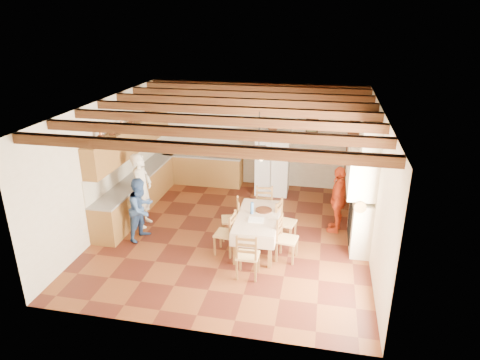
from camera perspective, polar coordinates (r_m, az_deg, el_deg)
name	(u,v)px	position (r m, az deg, el deg)	size (l,w,h in m)	color
floor	(233,235)	(9.99, -0.91, -7.32)	(6.00, 6.50, 0.02)	#471B12
ceiling	(232,105)	(8.93, -1.03, 9.90)	(6.00, 6.50, 0.02)	white
wall_back	(257,135)	(12.40, 2.29, 6.06)	(6.00, 0.02, 3.00)	beige
wall_front	(186,250)	(6.51, -7.22, -9.24)	(6.00, 0.02, 3.00)	beige
wall_left	(106,165)	(10.39, -17.42, 1.95)	(0.02, 6.50, 3.00)	beige
wall_right	(376,184)	(9.22, 17.62, -0.56)	(0.02, 6.50, 3.00)	beige
ceiling_beams	(232,110)	(8.95, -1.02, 9.28)	(6.00, 6.30, 0.16)	#34140C
lower_cabinets_left	(141,191)	(11.50, -13.04, -1.42)	(0.60, 4.30, 0.86)	brown
lower_cabinets_back	(203,169)	(12.77, -4.89, 1.42)	(2.30, 0.60, 0.86)	brown
countertop_left	(140,175)	(11.33, -13.23, 0.67)	(0.62, 4.30, 0.04)	gray
countertop_back	(203,155)	(12.62, -4.95, 3.34)	(2.34, 0.62, 0.04)	gray
backsplash_left	(128,162)	(11.35, -14.68, 2.28)	(0.03, 4.30, 0.60)	beige
backsplash_back	(205,142)	(12.78, -4.64, 5.09)	(2.30, 0.03, 0.60)	beige
upper_cabinets	(132,138)	(11.09, -14.25, 5.40)	(0.35, 4.20, 0.70)	brown
fireplace	(360,184)	(9.41, 15.70, -0.54)	(0.56, 1.60, 2.80)	beige
wall_picture	(312,126)	(12.14, 9.59, 7.14)	(0.34, 0.03, 0.42)	#311F18
refrigerator	(273,162)	(11.94, 4.39, 2.39)	(0.90, 0.74, 1.80)	white
hutch	(355,164)	(11.61, 15.10, 2.09)	(0.50, 1.20, 2.18)	#371A0B
dining_table	(258,219)	(9.18, 2.37, -5.27)	(0.92, 1.74, 0.75)	beige
chandelier	(259,149)	(8.59, 2.53, 4.17)	(0.47, 0.47, 0.03)	black
chair_left_near	(225,233)	(9.06, -2.01, -7.04)	(0.42, 0.40, 0.96)	brown
chair_left_far	(231,219)	(9.63, -1.27, -5.18)	(0.42, 0.40, 0.96)	brown
chair_right_near	(287,239)	(8.89, 6.31, -7.77)	(0.42, 0.40, 0.96)	brown
chair_right_far	(286,222)	(9.55, 6.13, -5.56)	(0.42, 0.40, 0.96)	brown
chair_end_near	(248,255)	(8.31, 1.04, -9.90)	(0.42, 0.40, 0.96)	brown
chair_end_far	(264,207)	(10.18, 3.20, -3.66)	(0.42, 0.40, 0.96)	brown
person_man	(142,190)	(10.30, -12.93, -1.32)	(0.66, 0.43, 1.81)	silver
person_woman_blue	(141,209)	(9.77, -13.02, -3.77)	(0.70, 0.55, 1.45)	#355795
person_woman_red	(338,199)	(10.07, 12.95, -2.53)	(0.93, 0.39, 1.59)	red
microwave	(226,151)	(12.40, -1.92, 3.84)	(0.50, 0.34, 0.28)	silver
fridge_vase	(273,125)	(11.63, 4.42, 7.36)	(0.31, 0.31, 0.33)	#371A0B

